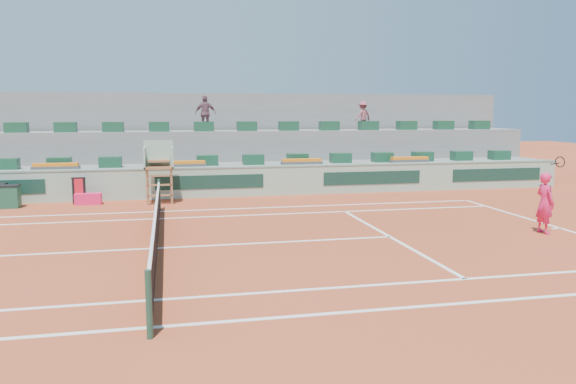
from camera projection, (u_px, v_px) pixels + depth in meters
name	position (u px, v px, depth m)	size (l,w,h in m)	color
ground	(157.00, 248.00, 14.46)	(90.00, 90.00, 0.00)	#A63E20
seating_tier_lower	(161.00, 178.00, 24.73)	(36.00, 4.00, 1.20)	gray
seating_tier_upper	(160.00, 159.00, 26.18)	(36.00, 2.40, 2.60)	gray
stadium_back_wall	(160.00, 138.00, 27.60)	(36.00, 0.40, 4.40)	gray
player_bag	(88.00, 199.00, 21.27)	(0.96, 0.43, 0.43)	#FC2064
spectator_mid	(206.00, 113.00, 25.58)	(0.96, 0.40, 1.63)	#764F5D
spectator_right	(363.00, 116.00, 27.32)	(0.91, 0.53, 1.41)	#964B56
court_lines	(157.00, 248.00, 14.46)	(23.89, 11.09, 0.01)	white
tennis_net	(156.00, 228.00, 14.39)	(0.10, 11.97, 1.10)	black
advertising_hoarding	(161.00, 183.00, 22.60)	(36.00, 0.34, 1.26)	#93BAA4
umpire_chair	(159.00, 163.00, 21.50)	(1.10, 0.90, 2.40)	brown
seat_row_lower	(160.00, 161.00, 23.74)	(32.90, 0.60, 0.44)	#18492E
seat_row_upper	(159.00, 127.00, 25.38)	(32.90, 0.60, 0.44)	#18492E
flower_planters	(122.00, 166.00, 22.67)	(26.80, 0.36, 0.28)	#505050
drink_cooler_a	(10.00, 196.00, 20.51)	(0.69, 0.60, 0.84)	#194C35
towel_rack	(79.00, 188.00, 21.29)	(0.51, 0.09, 1.03)	black
tennis_player	(545.00, 203.00, 16.16)	(0.46, 0.90, 2.28)	#FC2064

